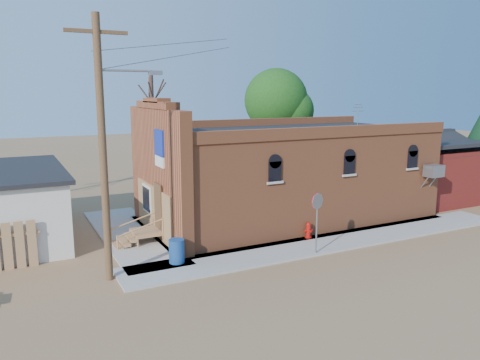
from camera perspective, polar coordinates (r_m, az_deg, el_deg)
name	(u,v)px	position (r m, az deg, el deg)	size (l,w,h in m)	color
ground	(320,254)	(19.58, 9.69, -8.87)	(120.00, 120.00, 0.00)	olive
sidewalk_south	(335,242)	(21.12, 11.54, -7.36)	(19.00, 2.20, 0.08)	#9E9991
sidewalk_west	(130,235)	(22.26, -13.26, -6.49)	(2.60, 10.00, 0.08)	#9E9991
brick_bar	(283,174)	(24.30, 5.29, 0.76)	(16.40, 7.97, 6.30)	#AC5A34
red_shed	(420,162)	(30.66, 21.10, 2.01)	(5.40, 6.40, 4.30)	#59200F
utility_pole	(104,144)	(16.32, -16.23, 4.18)	(3.12, 0.26, 9.00)	#4A2C1D
tree_bare_near	(152,101)	(28.92, -10.69, 9.41)	(2.80, 2.80, 7.65)	#483329
tree_leafy	(276,101)	(33.04, 4.42, 9.64)	(4.40, 4.40, 8.15)	#483329
fire_hydrant	(308,230)	(21.22, 8.34, -6.06)	(0.41, 0.38, 0.72)	#A70E09
stop_sign	(317,207)	(18.90, 9.39, -3.27)	(0.66, 0.25, 2.49)	gray
trash_barrel	(177,251)	(18.17, -7.73, -8.58)	(0.59, 0.59, 0.91)	navy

